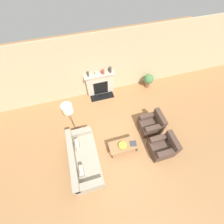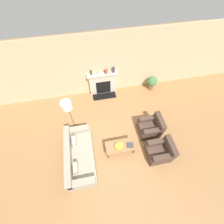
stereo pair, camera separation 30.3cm
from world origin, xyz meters
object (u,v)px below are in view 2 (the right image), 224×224
at_px(armchair_far, 151,127).
at_px(coffee_table, 120,146).
at_px(mantel_vase_right, 113,70).
at_px(fireplace, 103,84).
at_px(potted_plant, 152,82).
at_px(armchair_near, 160,151).
at_px(mantel_vase_center_left, 99,72).
at_px(book, 130,145).
at_px(floor_lamp, 67,108).
at_px(mantel_vase_center_right, 106,71).
at_px(couch, 79,156).
at_px(mantel_vase_left, 91,73).
at_px(bowl, 119,146).

xyz_separation_m(armchair_far, coffee_table, (-1.39, -0.56, 0.06)).
distance_m(armchair_far, mantel_vase_right, 2.87).
distance_m(fireplace, potted_plant, 2.36).
xyz_separation_m(armchair_near, armchair_far, (0.00, 1.01, 0.00)).
bearing_deg(mantel_vase_center_left, book, -78.72).
xyz_separation_m(armchair_near, book, (-1.03, 0.40, 0.10)).
height_order(armchair_far, mantel_vase_right, mantel_vase_right).
distance_m(fireplace, floor_lamp, 2.45).
bearing_deg(potted_plant, floor_lamp, -158.33).
relative_size(armchair_far, mantel_vase_center_right, 4.87).
distance_m(couch, mantel_vase_center_left, 3.49).
distance_m(fireplace, mantel_vase_center_left, 0.71).
xyz_separation_m(fireplace, mantel_vase_left, (-0.47, 0.01, 0.72)).
bearing_deg(mantel_vase_center_right, bowl, -91.60).
relative_size(floor_lamp, mantel_vase_left, 7.07).
height_order(armchair_far, book, armchair_far).
xyz_separation_m(floor_lamp, mantel_vase_right, (1.97, 1.77, -0.14)).
relative_size(armchair_far, bowl, 2.86).
height_order(armchair_near, mantel_vase_center_right, mantel_vase_center_right).
height_order(fireplace, bowl, fireplace).
bearing_deg(book, bowl, -172.62).
height_order(couch, armchair_near, armchair_near).
distance_m(couch, armchair_near, 2.90).
bearing_deg(mantel_vase_left, book, -73.03).
bearing_deg(mantel_vase_center_left, mantel_vase_right, 0.00).
distance_m(mantel_vase_left, mantel_vase_right, 0.96).
relative_size(coffee_table, floor_lamp, 0.60).
bearing_deg(armchair_far, mantel_vase_right, -157.93).
bearing_deg(fireplace, mantel_vase_left, 178.26).
bearing_deg(potted_plant, mantel_vase_center_right, 173.49).
bearing_deg(armchair_far, fireplace, -148.74).
bearing_deg(armchair_near, potted_plant, 165.59).
bearing_deg(mantel_vase_center_left, armchair_far, -56.60).
distance_m(fireplace, coffee_table, 3.05).
height_order(coffee_table, mantel_vase_right, mantel_vase_right).
height_order(armchair_near, mantel_vase_left, mantel_vase_left).
relative_size(book, floor_lamp, 0.16).
relative_size(mantel_vase_right, potted_plant, 0.33).
distance_m(fireplace, mantel_vase_center_right, 0.71).
bearing_deg(mantel_vase_center_left, bowl, -85.92).
bearing_deg(armchair_near, coffee_table, -107.88).
bearing_deg(fireplace, couch, -113.73).
distance_m(coffee_table, mantel_vase_center_left, 3.20).
height_order(couch, floor_lamp, floor_lamp).
bearing_deg(mantel_vase_right, couch, -120.80).
bearing_deg(potted_plant, couch, -142.25).
relative_size(coffee_table, mantel_vase_center_right, 6.05).
relative_size(fireplace, floor_lamp, 0.79).
height_order(fireplace, mantel_vase_right, mantel_vase_right).
xyz_separation_m(armchair_far, mantel_vase_left, (-1.98, 2.50, 0.98)).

